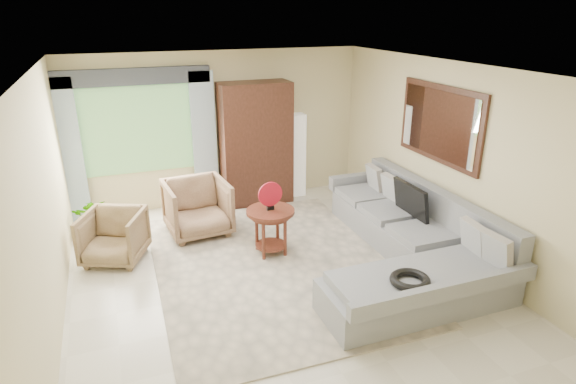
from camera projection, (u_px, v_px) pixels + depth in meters
name	position (u px, v px, depth m)	size (l,w,h in m)	color
ground	(279.00, 281.00, 6.07)	(6.00, 6.00, 0.00)	silver
area_rug	(273.00, 265.00, 6.45)	(3.00, 4.00, 0.02)	#C0AF98
sectional_sofa	(409.00, 244.00, 6.40)	(2.30, 3.46, 0.90)	gray
tv_screen	(411.00, 200.00, 6.71)	(0.06, 0.74, 0.48)	black
garden_hose	(410.00, 280.00, 5.06)	(0.43, 0.43, 0.09)	black
coffee_table	(271.00, 231.00, 6.64)	(0.66, 0.66, 0.66)	#431D12
red_disc	(270.00, 194.00, 6.45)	(0.34, 0.34, 0.03)	#A4101F
armchair_left	(114.00, 237.00, 6.46)	(0.75, 0.77, 0.70)	olive
armchair_right	(198.00, 208.00, 7.23)	(0.90, 0.92, 0.84)	#8C6C4C
potted_plant	(93.00, 216.00, 7.24)	(0.54, 0.46, 0.60)	#999999
armoire	(256.00, 144.00, 8.26)	(1.20, 0.55, 2.10)	#321B10
floor_lamp	(297.00, 155.00, 8.68)	(0.24, 0.24, 1.50)	silver
window	(137.00, 130.00, 7.72)	(1.80, 0.04, 1.40)	#669E59
curtain_left	(69.00, 153.00, 7.39)	(0.40, 0.08, 2.30)	#9EB7CC
curtain_right	(204.00, 141.00, 8.08)	(0.40, 0.08, 2.30)	#9EB7CC
valance	(132.00, 77.00, 7.36)	(2.40, 0.12, 0.26)	#1E232D
wall_mirror	(439.00, 124.00, 6.57)	(0.05, 1.70, 1.05)	black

